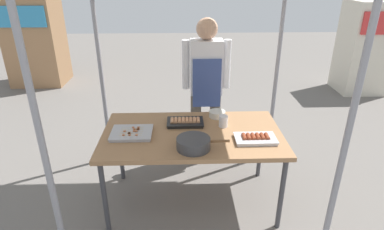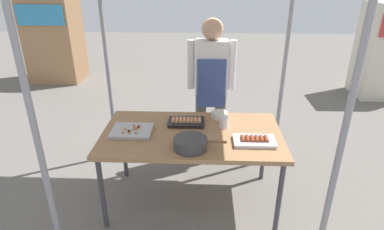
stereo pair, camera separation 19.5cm
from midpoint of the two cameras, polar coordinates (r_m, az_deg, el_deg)
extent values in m
plane|color=#66605B|center=(3.30, -1.72, -14.76)|extent=(18.00, 18.00, 0.00)
cube|color=#9E724C|center=(2.89, -1.90, -3.51)|extent=(1.60, 0.90, 0.04)
cylinder|color=#3F3F44|center=(2.87, -17.14, -13.91)|extent=(0.04, 0.04, 0.71)
cylinder|color=#3F3F44|center=(2.87, 13.63, -13.50)|extent=(0.04, 0.04, 0.71)
cylinder|color=#3F3F44|center=(3.50, -14.11, -6.01)|extent=(0.04, 0.04, 0.71)
cylinder|color=#3F3F44|center=(3.49, 10.45, -5.68)|extent=(0.04, 0.04, 0.71)
cylinder|color=gray|center=(2.24, -27.13, -5.35)|extent=(0.04, 0.04, 2.15)
cylinder|color=gray|center=(2.23, 23.31, -4.68)|extent=(0.04, 0.04, 2.15)
cylinder|color=gray|center=(3.63, -17.31, 7.21)|extent=(0.04, 0.04, 2.15)
cylinder|color=gray|center=(3.63, 13.29, 7.64)|extent=(0.04, 0.04, 2.15)
cube|color=black|center=(3.04, -3.04, -1.45)|extent=(0.33, 0.21, 0.02)
cube|color=black|center=(3.03, -3.05, -1.18)|extent=(0.34, 0.22, 0.01)
cylinder|color=tan|center=(3.03, -5.38, -1.04)|extent=(0.03, 0.10, 0.03)
cylinder|color=tan|center=(3.03, -4.71, -1.03)|extent=(0.03, 0.10, 0.03)
cylinder|color=tan|center=(3.03, -4.05, -1.03)|extent=(0.03, 0.10, 0.03)
cylinder|color=tan|center=(3.03, -3.39, -1.02)|extent=(0.03, 0.10, 0.03)
cylinder|color=tan|center=(3.03, -2.72, -1.01)|extent=(0.03, 0.10, 0.03)
cylinder|color=tan|center=(3.03, -2.06, -1.00)|extent=(0.03, 0.10, 0.03)
cylinder|color=tan|center=(3.03, -1.39, -0.99)|extent=(0.03, 0.10, 0.03)
cylinder|color=tan|center=(3.03, -0.73, -0.98)|extent=(0.03, 0.10, 0.03)
cube|color=#ADADB2|center=(2.91, -12.50, -3.28)|extent=(0.35, 0.28, 0.02)
cube|color=#ADADB2|center=(2.90, -12.53, -3.00)|extent=(0.36, 0.29, 0.01)
cylinder|color=tan|center=(2.84, -12.77, -3.60)|extent=(0.20, 0.01, 0.01)
cube|color=#B7663D|center=(2.85, -13.94, -3.60)|extent=(0.02, 0.02, 0.02)
cube|color=#B7663D|center=(2.84, -12.91, -3.60)|extent=(0.02, 0.02, 0.02)
cube|color=#B7663D|center=(2.83, -11.71, -3.60)|extent=(0.02, 0.02, 0.02)
cylinder|color=tan|center=(2.87, -12.65, -3.26)|extent=(0.20, 0.01, 0.01)
cube|color=#B7663D|center=(2.87, -13.02, -3.26)|extent=(0.02, 0.02, 0.02)
cube|color=#B7663D|center=(2.87, -12.90, -3.26)|extent=(0.02, 0.02, 0.02)
cylinder|color=tan|center=(2.90, -12.54, -2.93)|extent=(0.20, 0.01, 0.01)
cube|color=#B7663D|center=(2.89, -11.73, -2.93)|extent=(0.02, 0.02, 0.02)
cube|color=#B7663D|center=(2.90, -12.08, -2.93)|extent=(0.02, 0.02, 0.02)
cube|color=#B7663D|center=(2.91, -13.69, -2.94)|extent=(0.02, 0.02, 0.02)
cylinder|color=tan|center=(2.93, -12.42, -2.61)|extent=(0.20, 0.01, 0.01)
cube|color=#B7663D|center=(2.92, -11.48, -2.60)|extent=(0.02, 0.02, 0.02)
cube|color=#B7663D|center=(2.93, -12.04, -2.61)|extent=(0.02, 0.02, 0.02)
cube|color=#B7663D|center=(2.92, -11.31, -2.60)|extent=(0.02, 0.02, 0.02)
cylinder|color=tan|center=(2.96, -12.31, -2.29)|extent=(0.20, 0.01, 0.01)
cube|color=#B7663D|center=(2.96, -12.22, -2.29)|extent=(0.02, 0.02, 0.02)
cube|color=#B7663D|center=(2.96, -11.31, -2.28)|extent=(0.02, 0.02, 0.02)
cube|color=silver|center=(2.78, 9.17, -4.35)|extent=(0.34, 0.20, 0.02)
cube|color=silver|center=(2.78, 9.19, -4.06)|extent=(0.35, 0.22, 0.01)
cylinder|color=brown|center=(2.75, 7.20, -3.90)|extent=(0.04, 0.09, 0.04)
cylinder|color=brown|center=(2.76, 8.01, -3.88)|extent=(0.04, 0.09, 0.04)
cylinder|color=brown|center=(2.77, 8.81, -3.86)|extent=(0.04, 0.09, 0.04)
cylinder|color=brown|center=(2.77, 9.60, -3.84)|extent=(0.04, 0.09, 0.04)
cylinder|color=brown|center=(2.78, 10.40, -3.81)|extent=(0.04, 0.09, 0.04)
cylinder|color=brown|center=(2.79, 11.18, -3.79)|extent=(0.04, 0.09, 0.04)
cylinder|color=#38383A|center=(2.62, -2.00, -5.10)|extent=(0.28, 0.28, 0.09)
cylinder|color=brown|center=(2.62, 2.80, -4.66)|extent=(0.16, 0.02, 0.02)
cylinder|color=#386B33|center=(2.60, -2.01, -4.41)|extent=(0.25, 0.25, 0.01)
cylinder|color=silver|center=(3.18, 2.73, 0.16)|extent=(0.16, 0.16, 0.06)
cylinder|color=white|center=(2.97, 3.70, -1.14)|extent=(0.08, 0.08, 0.11)
cylinder|color=#595147|center=(3.75, -0.82, -2.03)|extent=(0.12, 0.12, 0.83)
cylinder|color=#595147|center=(3.76, 2.54, -1.98)|extent=(0.12, 0.12, 0.83)
cube|color=white|center=(3.49, 0.94, 8.43)|extent=(0.34, 0.20, 0.59)
cube|color=#384C8C|center=(3.43, 1.01, 5.57)|extent=(0.30, 0.02, 0.53)
cylinder|color=white|center=(3.48, -2.72, 8.85)|extent=(0.08, 0.08, 0.53)
cylinder|color=white|center=(3.50, 4.59, 8.90)|extent=(0.08, 0.08, 0.53)
sphere|color=tan|center=(3.40, 0.99, 15.00)|extent=(0.22, 0.22, 0.22)
cube|color=beige|center=(6.57, 27.53, 10.52)|extent=(0.79, 0.72, 1.60)
cube|color=red|center=(6.17, 30.05, 13.87)|extent=(0.71, 0.03, 0.36)
cube|color=#9E724C|center=(7.00, -26.68, 11.63)|extent=(0.95, 0.77, 1.66)
cube|color=#338CBF|center=(6.57, -28.90, 14.97)|extent=(0.86, 0.03, 0.36)
camera|label=1|loc=(0.10, -91.95, -0.89)|focal=30.17mm
camera|label=2|loc=(0.10, 88.05, 0.89)|focal=30.17mm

